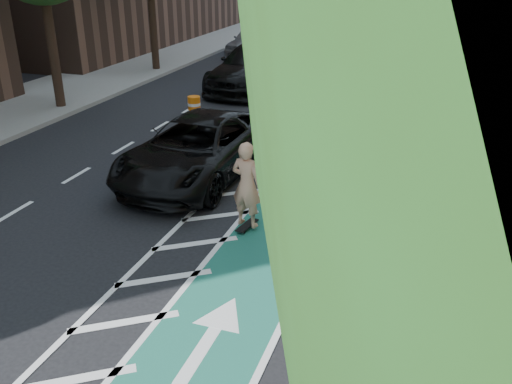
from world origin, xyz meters
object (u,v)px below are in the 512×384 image
at_px(skateboarder, 247,185).
at_px(suv_near, 198,148).
at_px(barrel_a, 194,108).
at_px(suv_far, 255,66).

height_order(skateboarder, suv_near, skateboarder).
bearing_deg(barrel_a, suv_far, 83.57).
bearing_deg(skateboarder, suv_far, -61.14).
xyz_separation_m(skateboarder, barrel_a, (-4.81, 7.59, -0.69)).
relative_size(suv_near, suv_far, 0.88).
bearing_deg(skateboarder, suv_near, -36.50).
relative_size(skateboarder, barrel_a, 2.43).
relative_size(skateboarder, suv_far, 0.29).
xyz_separation_m(skateboarder, suv_near, (-2.30, 2.47, -0.26)).
bearing_deg(suv_near, barrel_a, 118.97).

